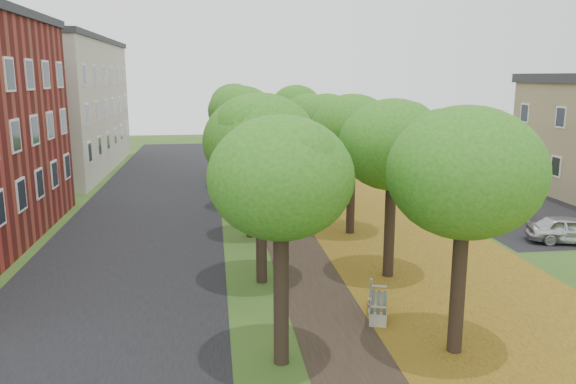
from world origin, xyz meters
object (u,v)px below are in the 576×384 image
object	(u,v)px
car_silver	(569,230)
car_white	(471,195)
bench	(377,302)
car_red	(494,205)
car_grey	(478,197)

from	to	relation	value
car_silver	car_white	distance (m)	7.83
bench	car_white	bearing A→B (deg)	-16.81
bench	car_silver	distance (m)	12.72
car_red	car_grey	bearing A→B (deg)	-19.30
car_silver	car_white	bearing A→B (deg)	23.65
car_silver	car_grey	xyz separation A→B (m)	(-1.05, 6.89, 0.06)
car_grey	car_white	bearing A→B (deg)	-3.50
car_silver	car_red	world-z (taller)	car_red
bench	car_red	distance (m)	15.14
car_silver	car_white	size ratio (longest dim) A/B	0.79
car_red	car_silver	bearing A→B (deg)	172.69
car_red	car_grey	size ratio (longest dim) A/B	0.85
car_grey	car_silver	bearing A→B (deg)	-174.79
car_red	car_white	world-z (taller)	car_red
bench	car_red	world-z (taller)	car_red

